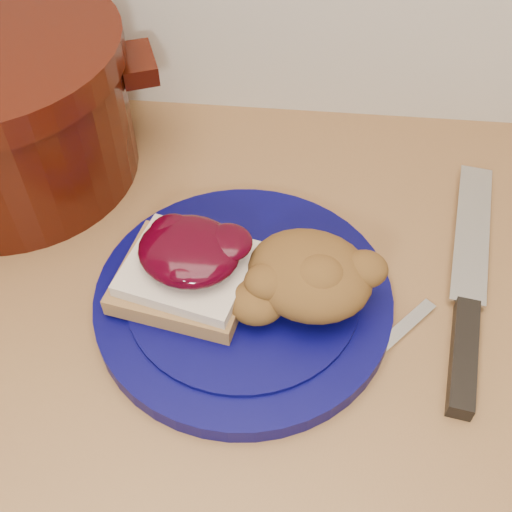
{
  "coord_description": "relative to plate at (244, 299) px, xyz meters",
  "views": [
    {
      "loc": [
        0.1,
        1.13,
        1.4
      ],
      "look_at": [
        0.07,
        1.51,
        0.95
      ],
      "focal_mm": 45.0,
      "sensor_mm": 36.0,
      "label": 1
    }
  ],
  "objects": [
    {
      "name": "stuffing_mound",
      "position": [
        0.06,
        0.0,
        0.04
      ],
      "size": [
        0.14,
        0.13,
        0.06
      ],
      "primitive_type": "ellipsoid",
      "rotation": [
        0.0,
        0.0,
        -0.29
      ],
      "color": "brown",
      "rests_on": "plate"
    },
    {
      "name": "chef_knife",
      "position": [
        0.21,
        -0.0,
        -0.0
      ],
      "size": [
        0.08,
        0.31,
        0.02
      ],
      "rotation": [
        0.0,
        0.0,
        1.41
      ],
      "color": "black",
      "rests_on": "wood_countertop"
    },
    {
      "name": "plate",
      "position": [
        0.0,
        0.0,
        0.0
      ],
      "size": [
        0.35,
        0.35,
        0.02
      ],
      "primitive_type": "cylinder",
      "rotation": [
        0.0,
        0.0,
        -0.29
      ],
      "color": "#050442",
      "rests_on": "wood_countertop"
    },
    {
      "name": "sandwich",
      "position": [
        -0.05,
        0.0,
        0.04
      ],
      "size": [
        0.14,
        0.12,
        0.06
      ],
      "rotation": [
        0.0,
        0.0,
        -0.29
      ],
      "color": "olive",
      "rests_on": "plate"
    },
    {
      "name": "butter_knife",
      "position": [
        0.12,
        -0.04,
        -0.01
      ],
      "size": [
        0.12,
        0.13,
        0.0
      ],
      "primitive_type": "cube",
      "rotation": [
        0.0,
        0.0,
        0.84
      ],
      "color": "silver",
      "rests_on": "wood_countertop"
    },
    {
      "name": "base_cabinet",
      "position": [
        -0.06,
        0.01,
        -0.48
      ],
      "size": [
        4.0,
        0.6,
        0.86
      ],
      "primitive_type": "cube",
      "color": "beige",
      "rests_on": "floor"
    }
  ]
}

